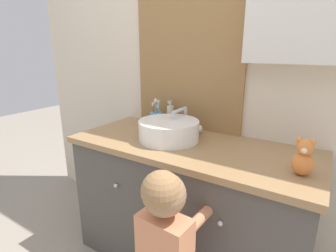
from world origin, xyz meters
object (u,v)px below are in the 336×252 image
object	(u,v)px
sink_basin	(169,130)
soap_dispenser	(170,116)
toothbrush_holder	(156,119)
teddy_bear	(303,158)
child_figure	(165,248)

from	to	relation	value
sink_basin	soap_dispenser	world-z (taller)	soap_dispenser
toothbrush_holder	teddy_bear	bearing A→B (deg)	-16.02
sink_basin	toothbrush_holder	distance (m)	0.30
toothbrush_holder	child_figure	distance (m)	0.92
teddy_bear	sink_basin	bearing A→B (deg)	173.46
soap_dispenser	teddy_bear	size ratio (longest dim) A/B	1.12
toothbrush_holder	child_figure	size ratio (longest dim) A/B	0.23
soap_dispenser	child_figure	size ratio (longest dim) A/B	0.21
soap_dispenser	child_figure	xyz separation A→B (m)	(0.43, -0.72, -0.36)
child_figure	soap_dispenser	bearing A→B (deg)	120.59
sink_basin	child_figure	world-z (taller)	sink_basin
soap_dispenser	sink_basin	bearing A→B (deg)	-59.32
teddy_bear	child_figure	bearing A→B (deg)	-136.15
child_figure	teddy_bear	size ratio (longest dim) A/B	5.30
teddy_bear	soap_dispenser	bearing A→B (deg)	160.17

